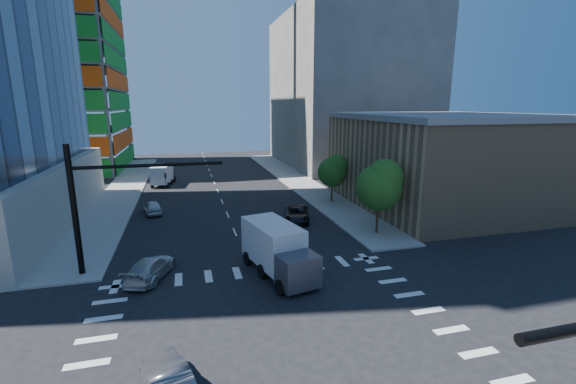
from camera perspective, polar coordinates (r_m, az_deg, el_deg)
name	(u,v)px	position (r m, az deg, el deg)	size (l,w,h in m)	color
ground	(282,346)	(20.49, -0.90, -21.85)	(160.00, 160.00, 0.00)	black
road_markings	(282,346)	(20.49, -0.90, -21.84)	(20.00, 20.00, 0.01)	silver
sidewalk_ne	(297,180)	(59.86, 1.30, 1.73)	(5.00, 60.00, 0.15)	gray
sidewalk_nw	(124,189)	(58.12, -23.08, 0.35)	(5.00, 60.00, 0.15)	gray
construction_building	(34,25)	(82.68, -33.49, 19.89)	(25.16, 34.50, 70.60)	gray
commercial_building	(443,160)	(48.54, 21.98, 4.44)	(20.50, 22.50, 10.60)	tan
bg_building_ne	(347,92)	(77.84, 8.74, 14.48)	(24.00, 30.00, 28.00)	#645D5A
signal_mast_nw	(97,197)	(29.11, -26.41, -0.73)	(10.20, 0.40, 9.00)	black
tree_south	(381,184)	(35.25, 13.58, 1.10)	(4.16, 4.16, 6.82)	#382316
tree_north	(334,170)	(46.18, 6.78, 3.23)	(3.54, 3.52, 5.78)	#382316
car_nb_far	(297,214)	(39.36, 1.29, -3.25)	(2.42, 5.26, 1.46)	black
car_sb_near	(150,268)	(28.43, -19.72, -10.56)	(2.04, 5.01, 1.45)	#B4B4B4
car_sb_mid	(152,207)	(44.46, -19.47, -2.13)	(1.68, 4.17, 1.42)	silver
car_sb_cross	(168,382)	(17.95, -17.39, -25.28)	(1.58, 4.54, 1.50)	#545459
box_truck_near	(280,255)	(26.87, -1.23, -9.26)	(4.28, 7.11, 3.48)	black
box_truck_far	(164,176)	(59.83, -17.96, 2.32)	(3.44, 6.08, 3.00)	black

